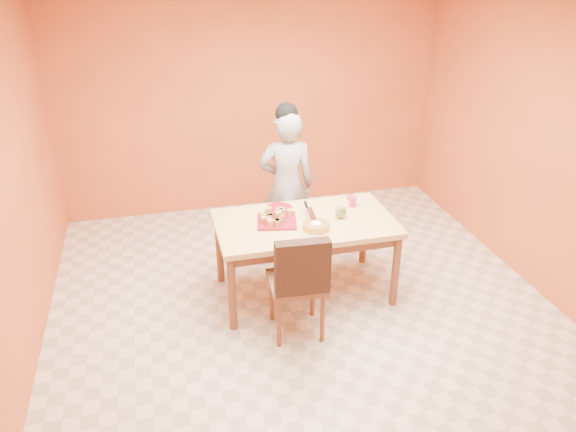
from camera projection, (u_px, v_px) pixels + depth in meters
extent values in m
plane|color=silver|center=(308.00, 319.00, 4.98)|extent=(5.00, 5.00, 0.00)
plane|color=#DB6332|center=(251.00, 99.00, 6.55)|extent=(4.50, 0.00, 4.50)
plane|color=#DB6332|center=(0.00, 209.00, 3.89)|extent=(0.00, 5.00, 5.00)
plane|color=#DB6332|center=(560.00, 154.00, 4.87)|extent=(0.00, 5.00, 5.00)
cube|color=tan|center=(305.00, 223.00, 5.04)|extent=(1.60, 0.90, 0.05)
cube|color=brown|center=(305.00, 231.00, 5.07)|extent=(1.48, 0.78, 0.10)
cylinder|color=brown|center=(232.00, 294.00, 4.71)|extent=(0.07, 0.07, 0.71)
cylinder|color=brown|center=(219.00, 249.00, 5.39)|extent=(0.07, 0.07, 0.71)
cylinder|color=brown|center=(396.00, 271.00, 5.03)|extent=(0.07, 0.07, 0.71)
cylinder|color=brown|center=(364.00, 231.00, 5.71)|extent=(0.07, 0.07, 0.71)
imported|color=gray|center=(287.00, 186.00, 5.70)|extent=(0.61, 0.43, 1.56)
cube|color=maroon|center=(277.00, 221.00, 5.00)|extent=(0.40, 0.40, 0.02)
cylinder|color=maroon|center=(279.00, 208.00, 5.24)|extent=(0.28, 0.28, 0.02)
cylinder|color=white|center=(316.00, 230.00, 4.87)|extent=(0.29, 0.29, 0.01)
cylinder|color=gold|center=(316.00, 226.00, 4.85)|extent=(0.26, 0.26, 0.05)
cube|color=silver|center=(311.00, 214.00, 4.99)|extent=(0.08, 0.27, 0.01)
ellipsoid|color=olive|center=(341.00, 212.00, 5.05)|extent=(0.12, 0.11, 0.13)
cylinder|color=#CB1E75|center=(352.00, 202.00, 5.28)|extent=(0.09, 0.09, 0.10)
cylinder|color=#3B2210|center=(352.00, 197.00, 5.45)|extent=(0.11, 0.11, 0.03)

